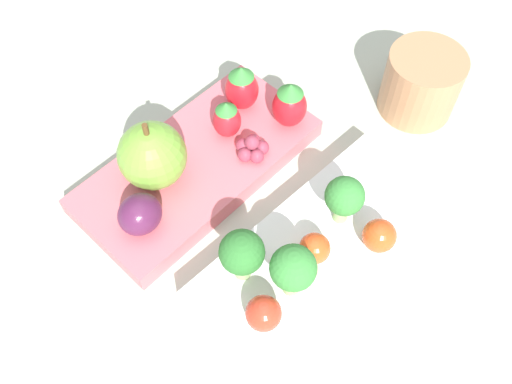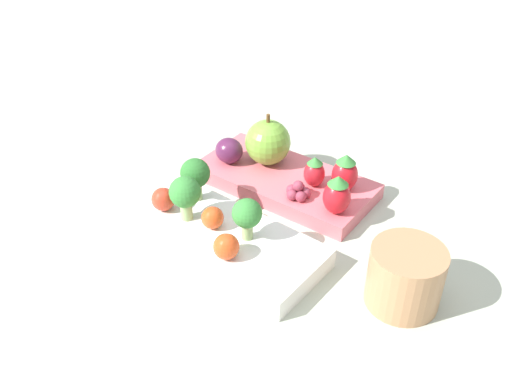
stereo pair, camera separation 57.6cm
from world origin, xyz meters
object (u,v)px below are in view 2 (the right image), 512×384
Objects in this scene: cherry_tomato_1 at (226,247)px; strawberry_2 at (345,173)px; cherry_tomato_2 at (163,199)px; plum at (229,151)px; strawberry_0 at (314,172)px; strawberry_1 at (337,195)px; apple at (268,142)px; cherry_tomato_0 at (212,218)px; grape_cluster at (298,191)px; broccoli_floret_2 at (195,175)px; broccoli_floret_1 at (247,215)px; bento_box_fruit at (285,181)px; broccoli_floret_0 at (185,194)px; drinking_cup at (405,277)px; bento_box_savoury at (222,239)px.

strawberry_2 is (-0.03, -0.19, 0.01)m from cherry_tomato_1.
cherry_tomato_2 is 0.73× the size of plum.
strawberry_0 is 0.06m from strawberry_1.
cherry_tomato_1 is at bearing 113.42° from apple.
strawberry_0 reaches higher than cherry_tomato_0.
apple is at bearing -29.59° from grape_cluster.
strawberry_0 is 0.04m from grape_cluster.
broccoli_floret_2 is 1.42× the size of plum.
broccoli_floret_1 reaches higher than plum.
cherry_tomato_1 is at bearing 128.15° from plum.
cherry_tomato_1 is at bearing 147.64° from broccoli_floret_2.
apple is at bearing -18.01° from bento_box_fruit.
broccoli_floret_0 is 0.08m from broccoli_floret_1.
bento_box_fruit is 0.08m from plum.
apple is 0.94× the size of drinking_cup.
strawberry_0 is (-0.04, -0.00, 0.03)m from bento_box_fruit.
strawberry_1 is (-0.14, -0.08, -0.01)m from broccoli_floret_2.
bento_box_savoury is at bearing 67.66° from strawberry_2.
bento_box_fruit is at bearing 12.67° from strawberry_2.
bento_box_fruit is 4.63× the size of strawberry_2.
cherry_tomato_1 is 0.56× the size of strawberry_2.
broccoli_floret_1 is at bearing 90.69° from grape_cluster.
broccoli_floret_0 reaches higher than strawberry_2.
drinking_cup reaches higher than bento_box_savoury.
drinking_cup is (-0.17, 0.06, 0.00)m from grape_cluster.
apple reaches higher than bento_box_fruit.
broccoli_floret_2 is 0.12m from grape_cluster.
cherry_tomato_0 is 0.92× the size of cherry_tomato_2.
strawberry_0 is (-0.04, -0.14, 0.00)m from cherry_tomato_0.
cherry_tomato_1 is 0.14m from grape_cluster.
bento_box_fruit is 9.04× the size of cherry_tomato_0.
strawberry_1 is at bearing -136.97° from broccoli_floret_0.
cherry_tomato_2 is (0.07, 0.01, 0.00)m from cherry_tomato_0.
cherry_tomato_2 is at bearing 7.22° from cherry_tomato_0.
broccoli_floret_0 is 0.14m from grape_cluster.
broccoli_floret_0 is 1.44× the size of plum.
plum is at bearing 9.62° from strawberry_0.
strawberry_0 reaches higher than cherry_tomato_2.
bento_box_savoury is at bearing 125.93° from plum.
broccoli_floret_1 is 0.15m from strawberry_2.
bento_box_savoury is at bearing 77.90° from strawberry_0.
broccoli_floret_1 is at bearing -171.56° from cherry_tomato_2.
cherry_tomato_2 is 0.55× the size of strawberry_1.
plum is (0.08, 0.02, 0.03)m from bento_box_fruit.
strawberry_2 is at bearing -40.49° from drinking_cup.
strawberry_1 and strawberry_2 have the same top height.
broccoli_floret_2 is at bearing -30.75° from cherry_tomato_0.
broccoli_floret_0 is at bearing -17.14° from cherry_tomato_1.
strawberry_0 is (-0.11, -0.15, 0.00)m from cherry_tomato_2.
apple is 1.41× the size of strawberry_1.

